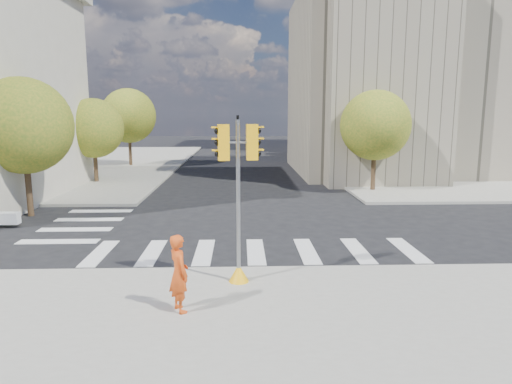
% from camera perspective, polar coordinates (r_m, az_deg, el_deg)
% --- Properties ---
extents(ground, '(160.00, 160.00, 0.00)m').
position_cam_1_polar(ground, '(18.00, 0.06, -5.57)').
color(ground, black).
rests_on(ground, ground).
extents(sidewalk_far_right, '(28.00, 40.00, 0.15)m').
position_cam_1_polar(sidewalk_far_right, '(48.23, 23.37, 3.44)').
color(sidewalk_far_right, gray).
rests_on(sidewalk_far_right, ground).
extents(sidewalk_far_left, '(28.00, 40.00, 0.15)m').
position_cam_1_polar(sidewalk_far_left, '(47.71, -25.99, 3.19)').
color(sidewalk_far_left, gray).
rests_on(sidewalk_far_left, ground).
extents(civic_building, '(26.00, 16.00, 19.39)m').
position_cam_1_polar(civic_building, '(39.98, 22.51, 12.68)').
color(civic_building, gray).
rests_on(civic_building, ground).
extents(office_tower, '(20.00, 18.00, 30.00)m').
position_cam_1_polar(office_tower, '(64.32, 19.67, 18.44)').
color(office_tower, '#9EA0A3').
rests_on(office_tower, ground).
extents(tree_lw_near, '(4.40, 4.40, 6.41)m').
position_cam_1_polar(tree_lw_near, '(23.52, -27.07, 7.37)').
color(tree_lw_near, '#382616').
rests_on(tree_lw_near, ground).
extents(tree_lw_mid, '(4.00, 4.00, 5.77)m').
position_cam_1_polar(tree_lw_mid, '(32.88, -19.66, 7.50)').
color(tree_lw_mid, '#382616').
rests_on(tree_lw_mid, ground).
extents(tree_lw_far, '(4.80, 4.80, 6.95)m').
position_cam_1_polar(tree_lw_far, '(42.51, -15.64, 9.16)').
color(tree_lw_far, '#382616').
rests_on(tree_lw_far, ground).
extents(tree_re_near, '(4.20, 4.20, 6.16)m').
position_cam_1_polar(tree_re_near, '(28.53, 14.69, 8.06)').
color(tree_re_near, '#382616').
rests_on(tree_re_near, ground).
extents(tree_re_mid, '(4.60, 4.60, 6.66)m').
position_cam_1_polar(tree_re_mid, '(40.17, 9.79, 9.09)').
color(tree_re_mid, '#382616').
rests_on(tree_re_mid, ground).
extents(tree_re_far, '(4.00, 4.00, 5.88)m').
position_cam_1_polar(tree_re_far, '(51.99, 7.07, 8.77)').
color(tree_re_far, '#382616').
rests_on(tree_re_far, ground).
extents(lamp_near, '(0.35, 0.18, 8.11)m').
position_cam_1_polar(lamp_near, '(32.51, 13.56, 9.22)').
color(lamp_near, black).
rests_on(lamp_near, sidewalk_far_right).
extents(lamp_far, '(0.35, 0.18, 8.11)m').
position_cam_1_polar(lamp_far, '(46.15, 8.89, 9.48)').
color(lamp_far, black).
rests_on(lamp_far, sidewalk_far_right).
extents(traffic_signal, '(1.08, 0.56, 4.58)m').
position_cam_1_polar(traffic_signal, '(12.41, -2.22, -2.70)').
color(traffic_signal, '#FFB30D').
rests_on(traffic_signal, sidewalk_near).
extents(photographer, '(0.73, 0.81, 1.87)m').
position_cam_1_polar(photographer, '(10.99, -9.61, -9.97)').
color(photographer, '#D74914').
rests_on(photographer, sidewalk_near).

